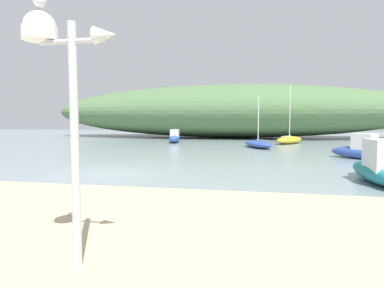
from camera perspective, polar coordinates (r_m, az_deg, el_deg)
ground_plane at (r=14.54m, az=-15.11°, el=-4.89°), size 120.00×120.00×0.00m
distant_hill at (r=43.38m, az=6.47°, el=5.74°), size 48.43×14.36×6.93m
mast_structure at (r=4.96m, az=-23.01°, el=13.52°), size 1.36×0.48×3.55m
seagull_on_radar at (r=5.29m, az=-25.23°, el=21.77°), size 0.13×0.34×0.24m
motorboat_inner_mooring at (r=33.03m, az=-3.10°, el=1.12°), size 1.45×3.24×1.35m
motorboat_east_reach at (r=13.42m, az=30.18°, el=-3.59°), size 1.30×4.24×1.60m
sailboat_off_point at (r=32.76m, az=16.76°, el=0.71°), size 3.50×4.38×5.61m
sailboat_mid_channel at (r=27.21m, az=11.55°, el=0.01°), size 3.03×4.37×4.25m
motorboat_by_sandbar at (r=21.35m, az=27.46°, el=-0.91°), size 3.15×3.13×1.50m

